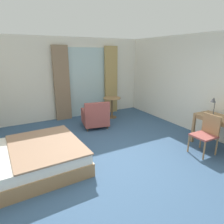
{
  "coord_description": "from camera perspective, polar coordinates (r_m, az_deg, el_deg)",
  "views": [
    {
      "loc": [
        -1.9,
        -3.27,
        2.2
      ],
      "look_at": [
        0.34,
        0.78,
        0.83
      ],
      "focal_mm": 31.83,
      "sensor_mm": 36.0,
      "label": 1
    }
  ],
  "objects": [
    {
      "name": "wall_back",
      "position": [
        7.04,
        -13.24,
        9.24
      ],
      "size": [
        5.87,
        0.12,
        2.72
      ],
      "primitive_type": "cube",
      "color": "white",
      "rests_on": "ground"
    },
    {
      "name": "bed",
      "position": [
        4.25,
        -23.62,
        -12.27
      ],
      "size": [
        2.1,
        1.81,
        0.92
      ],
      "color": "#9E754C",
      "rests_on": "ground"
    },
    {
      "name": "balcony_glass_door",
      "position": [
        7.22,
        -7.23,
        8.41
      ],
      "size": [
        1.41,
        0.02,
        2.4
      ],
      "primitive_type": "cube",
      "color": "silver",
      "rests_on": "ground"
    },
    {
      "name": "wall_right",
      "position": [
        5.85,
        26.57,
        6.54
      ],
      "size": [
        0.12,
        7.03,
        2.72
      ],
      "primitive_type": "cube",
      "color": "white",
      "rests_on": "ground"
    },
    {
      "name": "round_cafe_table",
      "position": [
        6.95,
        -0.03,
        2.58
      ],
      "size": [
        0.61,
        0.61,
        0.72
      ],
      "color": "#9E754C",
      "rests_on": "ground"
    },
    {
      "name": "desk_lamp",
      "position": [
        5.18,
        27.12,
        2.49
      ],
      "size": [
        0.19,
        0.16,
        0.47
      ],
      "color": "#4C4C51",
      "rests_on": "writing_desk"
    },
    {
      "name": "curtain_panel_right",
      "position": [
        7.52,
        -0.3,
        9.09
      ],
      "size": [
        0.5,
        0.1,
        2.46
      ],
      "primitive_type": "cube",
      "color": "tan",
      "rests_on": "ground"
    },
    {
      "name": "armchair_by_window",
      "position": [
        6.09,
        -4.8,
        -1.44
      ],
      "size": [
        0.87,
        0.91,
        0.84
      ],
      "color": "#9E4C47",
      "rests_on": "ground"
    },
    {
      "name": "curtain_panel_left",
      "position": [
        6.84,
        -14.2,
        7.84
      ],
      "size": [
        0.51,
        0.1,
        2.46
      ],
      "primitive_type": "cube",
      "color": "#897056",
      "rests_on": "ground"
    },
    {
      "name": "desk_chair",
      "position": [
        4.94,
        25.49,
        -5.29
      ],
      "size": [
        0.46,
        0.45,
        0.89
      ],
      "color": "#9E4C47",
      "rests_on": "ground"
    },
    {
      "name": "ground",
      "position": [
        4.4,
        1.1,
        -14.25
      ],
      "size": [
        6.27,
        7.43,
        0.1
      ],
      "primitive_type": "cube",
      "color": "#38567A"
    }
  ]
}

